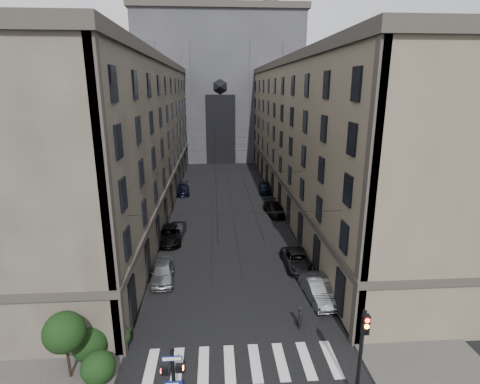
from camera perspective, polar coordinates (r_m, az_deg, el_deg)
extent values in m
cube|color=#383533|center=(52.26, -13.83, -1.87)|extent=(7.00, 80.00, 0.15)
cube|color=#383533|center=(52.82, 9.22, -1.42)|extent=(7.00, 80.00, 0.15)
cube|color=beige|center=(23.84, 0.38, -24.64)|extent=(11.00, 3.20, 0.01)
cube|color=#453F35|center=(50.99, -17.83, 7.70)|extent=(13.00, 60.00, 18.00)
cube|color=#38332D|center=(50.67, -18.76, 18.27)|extent=(13.60, 60.60, 0.90)
cube|color=#38332D|center=(51.82, -17.39, 2.45)|extent=(13.40, 60.30, 0.50)
cube|color=brown|center=(51.73, 12.93, 8.16)|extent=(13.00, 60.00, 18.00)
cube|color=#38332D|center=(51.41, 13.60, 18.59)|extent=(13.60, 60.60, 0.90)
cube|color=#38332D|center=(52.54, 12.61, 2.96)|extent=(13.40, 60.30, 0.50)
cube|color=#2D2D33|center=(88.13, -3.18, 15.39)|extent=(34.00, 22.00, 30.00)
cube|color=#38332D|center=(89.41, -3.35, 25.37)|extent=(35.00, 23.00, 1.20)
cube|color=black|center=(77.54, -2.96, 9.43)|extent=(6.00, 0.30, 14.00)
cylinder|color=black|center=(19.97, -10.05, -26.89)|extent=(0.18, 0.18, 4.00)
cube|color=orange|center=(19.34, -9.28, -24.95)|extent=(0.34, 0.24, 0.38)
cube|color=#FF0C07|center=(19.62, -11.34, -25.15)|extent=(0.34, 0.24, 0.38)
cube|color=navy|center=(18.86, -10.33, -23.68)|extent=(0.95, 0.05, 0.24)
cube|color=navy|center=(19.77, -10.11, -26.83)|extent=(0.85, 0.05, 0.27)
cylinder|color=black|center=(21.03, 17.83, -22.79)|extent=(0.20, 0.20, 5.20)
cube|color=black|center=(19.71, 18.58, -18.59)|extent=(0.34, 0.30, 1.00)
cylinder|color=#FF0C07|center=(19.41, 18.85, -18.06)|extent=(0.22, 0.05, 0.22)
cylinder|color=orange|center=(19.59, 18.76, -18.84)|extent=(0.22, 0.05, 0.22)
cylinder|color=black|center=(19.77, 18.68, -19.61)|extent=(0.22, 0.05, 0.22)
sphere|color=black|center=(23.26, -20.82, -23.71)|extent=(1.80, 1.80, 1.80)
sphere|color=black|center=(24.83, -21.98, -20.73)|extent=(2.00, 2.00, 2.00)
sphere|color=black|center=(25.41, -17.99, -20.22)|extent=(1.40, 1.40, 1.40)
cylinder|color=black|center=(23.97, -24.73, -21.95)|extent=(0.16, 0.16, 2.40)
sphere|color=black|center=(23.06, -25.21, -18.77)|extent=(2.20, 2.20, 2.20)
cylinder|color=black|center=(24.48, -0.48, -3.22)|extent=(14.00, 0.03, 0.03)
cylinder|color=black|center=(36.03, -1.65, 2.96)|extent=(14.00, 0.03, 0.03)
cylinder|color=black|center=(48.79, -2.29, 6.32)|extent=(14.00, 0.03, 0.03)
cylinder|color=black|center=(61.65, -2.67, 8.28)|extent=(14.00, 0.03, 0.03)
cylinder|color=black|center=(73.56, -2.90, 9.48)|extent=(14.00, 0.03, 0.03)
cylinder|color=black|center=(49.82, -3.83, 6.03)|extent=(0.03, 60.00, 0.03)
cylinder|color=black|center=(49.89, -0.82, 6.08)|extent=(0.03, 60.00, 0.03)
imported|color=gray|center=(32.12, -11.70, -11.82)|extent=(2.18, 4.70, 1.56)
imported|color=black|center=(40.74, -9.58, -5.79)|extent=(1.74, 4.16, 1.34)
imported|color=black|center=(39.56, -10.72, -6.36)|extent=(2.73, 5.59, 1.53)
imported|color=black|center=(56.65, -8.70, 0.42)|extent=(2.30, 4.86, 1.37)
imported|color=slate|center=(29.57, 11.85, -14.35)|extent=(2.04, 4.93, 1.59)
imported|color=black|center=(34.03, 8.69, -10.20)|extent=(2.33, 4.91, 1.35)
imported|color=black|center=(47.05, 5.33, -2.59)|extent=(2.70, 5.28, 1.47)
imported|color=black|center=(56.82, 3.85, 0.72)|extent=(2.23, 4.78, 1.58)
imported|color=black|center=(26.26, 9.14, -18.39)|extent=(0.48, 0.64, 1.62)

